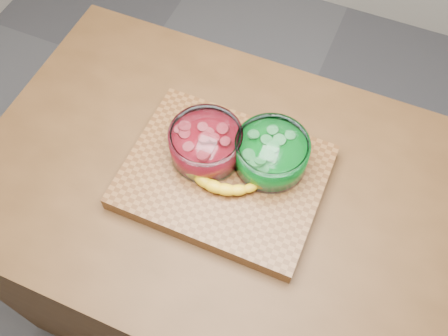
% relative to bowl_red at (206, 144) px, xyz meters
% --- Properties ---
extents(ground, '(3.50, 3.50, 0.00)m').
position_rel_bowl_red_xyz_m(ground, '(0.06, -0.03, -0.98)').
color(ground, '#525156').
rests_on(ground, ground).
extents(counter, '(1.20, 0.80, 0.90)m').
position_rel_bowl_red_xyz_m(counter, '(0.06, -0.03, -0.53)').
color(counter, '#4E3117').
rests_on(counter, ground).
extents(cutting_board, '(0.45, 0.35, 0.04)m').
position_rel_bowl_red_xyz_m(cutting_board, '(0.06, -0.03, -0.06)').
color(cutting_board, brown).
rests_on(cutting_board, counter).
extents(bowl_red, '(0.17, 0.17, 0.08)m').
position_rel_bowl_red_xyz_m(bowl_red, '(0.00, 0.00, 0.00)').
color(bowl_red, white).
rests_on(bowl_red, cutting_board).
extents(bowl_green, '(0.17, 0.17, 0.08)m').
position_rel_bowl_red_xyz_m(bowl_green, '(0.15, 0.03, 0.00)').
color(bowl_green, white).
rests_on(bowl_green, cutting_board).
extents(banana, '(0.24, 0.11, 0.03)m').
position_rel_bowl_red_xyz_m(banana, '(0.06, -0.06, -0.02)').
color(banana, yellow).
rests_on(banana, cutting_board).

